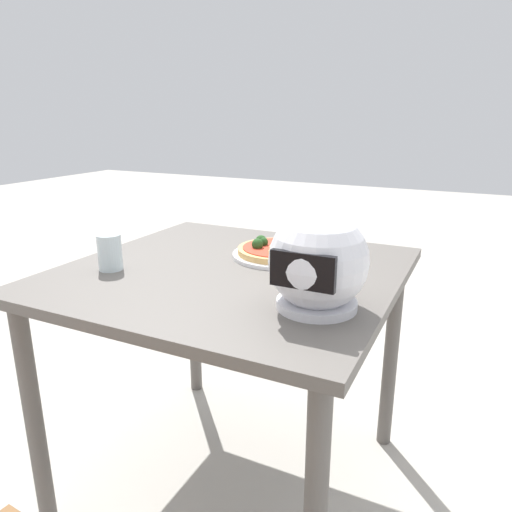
{
  "coord_description": "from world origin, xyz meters",
  "views": [
    {
      "loc": [
        -0.66,
        1.18,
        1.19
      ],
      "look_at": [
        -0.04,
        -0.09,
        0.77
      ],
      "focal_mm": 33.39,
      "sensor_mm": 36.0,
      "label": 1
    }
  ],
  "objects_px": {
    "dining_table": "(232,298)",
    "pizza": "(278,249)",
    "drinking_glass": "(110,252)",
    "motorcycle_helmet": "(318,263)"
  },
  "relations": [
    {
      "from": "dining_table",
      "to": "pizza",
      "type": "xyz_separation_m",
      "value": [
        -0.08,
        -0.17,
        0.12
      ]
    },
    {
      "from": "drinking_glass",
      "to": "pizza",
      "type": "bearing_deg",
      "value": -139.36
    },
    {
      "from": "dining_table",
      "to": "motorcycle_helmet",
      "type": "distance_m",
      "value": 0.42
    },
    {
      "from": "pizza",
      "to": "drinking_glass",
      "type": "relative_size",
      "value": 2.49
    },
    {
      "from": "motorcycle_helmet",
      "to": "drinking_glass",
      "type": "xyz_separation_m",
      "value": [
        0.64,
        -0.01,
        -0.06
      ]
    },
    {
      "from": "drinking_glass",
      "to": "motorcycle_helmet",
      "type": "bearing_deg",
      "value": 178.98
    },
    {
      "from": "pizza",
      "to": "motorcycle_helmet",
      "type": "distance_m",
      "value": 0.44
    },
    {
      "from": "pizza",
      "to": "motorcycle_helmet",
      "type": "relative_size",
      "value": 1.13
    },
    {
      "from": "dining_table",
      "to": "drinking_glass",
      "type": "height_order",
      "value": "drinking_glass"
    },
    {
      "from": "motorcycle_helmet",
      "to": "drinking_glass",
      "type": "height_order",
      "value": "motorcycle_helmet"
    }
  ]
}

